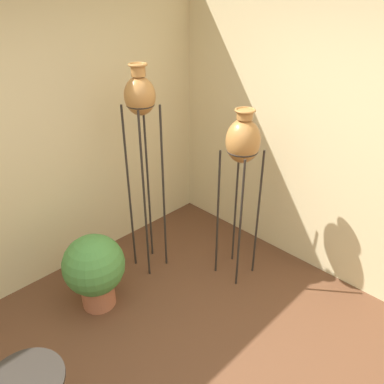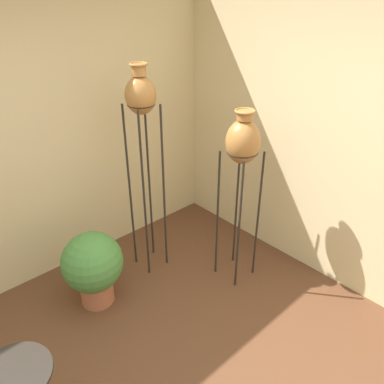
% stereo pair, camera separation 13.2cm
% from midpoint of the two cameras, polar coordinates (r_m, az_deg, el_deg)
% --- Properties ---
extents(wall_back, '(8.06, 0.06, 2.70)m').
position_cam_midpoint_polar(wall_back, '(3.40, -27.23, 5.97)').
color(wall_back, beige).
rests_on(wall_back, ground_plane).
extents(wall_right, '(0.06, 8.06, 2.70)m').
position_cam_midpoint_polar(wall_right, '(3.33, 24.33, 6.16)').
color(wall_right, beige).
rests_on(wall_right, ground_plane).
extents(vase_stand_tall, '(0.26, 0.26, 1.97)m').
position_cam_midpoint_polar(vase_stand_tall, '(3.16, -9.06, 12.82)').
color(vase_stand_tall, '#28231E').
rests_on(vase_stand_tall, ground_plane).
extents(vase_stand_medium, '(0.29, 0.29, 1.64)m').
position_cam_midpoint_polar(vase_stand_medium, '(3.13, 6.54, 7.15)').
color(vase_stand_medium, '#28231E').
rests_on(vase_stand_medium, ground_plane).
extents(potted_plant, '(0.52, 0.52, 0.70)m').
position_cam_midpoint_polar(potted_plant, '(3.35, -15.76, -11.19)').
color(potted_plant, '#B26647').
rests_on(potted_plant, ground_plane).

